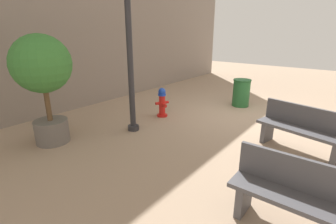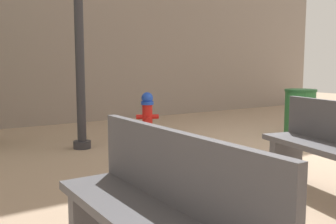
# 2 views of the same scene
# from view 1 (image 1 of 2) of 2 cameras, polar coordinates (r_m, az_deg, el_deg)

# --- Properties ---
(ground_plane) EXTENTS (23.40, 23.40, 0.00)m
(ground_plane) POSITION_cam_1_polar(r_m,az_deg,el_deg) (7.60, 17.46, -0.96)
(ground_plane) COLOR tan
(fire_hydrant) EXTENTS (0.38, 0.40, 0.85)m
(fire_hydrant) POSITION_cam_1_polar(r_m,az_deg,el_deg) (7.14, -1.37, 2.25)
(fire_hydrant) COLOR red
(fire_hydrant) RESTS_ON ground_plane
(bench_near) EXTENTS (1.79, 0.81, 0.95)m
(bench_near) POSITION_cam_1_polar(r_m,az_deg,el_deg) (5.73, 28.62, -3.41)
(bench_near) COLOR #4C4C51
(bench_near) RESTS_ON ground_plane
(bench_far) EXTENTS (1.70, 0.45, 0.95)m
(bench_far) POSITION_cam_1_polar(r_m,az_deg,el_deg) (3.52, 28.74, -17.05)
(bench_far) COLOR #4C4C51
(bench_far) RESTS_ON ground_plane
(planter_tree) EXTENTS (1.21, 1.21, 2.36)m
(planter_tree) POSITION_cam_1_polar(r_m,az_deg,el_deg) (5.79, -26.95, 7.94)
(planter_tree) COLOR slate
(planter_tree) RESTS_ON ground_plane
(street_lamp) EXTENTS (0.36, 0.36, 4.10)m
(street_lamp) POSITION_cam_1_polar(r_m,az_deg,el_deg) (5.87, -9.13, 19.41)
(street_lamp) COLOR #2D2D33
(street_lamp) RESTS_ON ground_plane
(trash_bin) EXTENTS (0.57, 0.57, 0.89)m
(trash_bin) POSITION_cam_1_polar(r_m,az_deg,el_deg) (8.51, 16.57, 4.29)
(trash_bin) COLOR #266633
(trash_bin) RESTS_ON ground_plane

